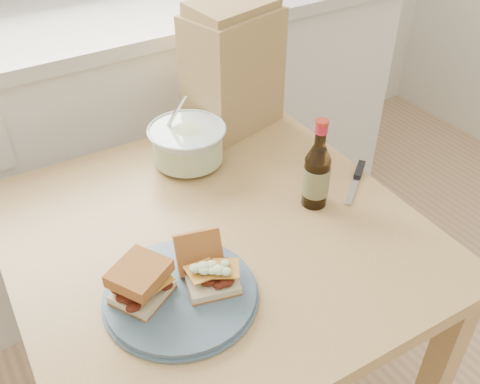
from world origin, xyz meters
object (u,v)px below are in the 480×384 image
plate (181,294)px  coleslaw_bowl (188,146)px  beer_bottle (317,174)px  paper_bag (233,71)px  dining_table (216,264)px

plate → coleslaw_bowl: size_ratio=1.46×
plate → beer_bottle: (0.39, 0.09, 0.07)m
plate → paper_bag: paper_bag is taller
dining_table → plate: 0.23m
dining_table → coleslaw_bowl: bearing=76.0°
paper_bag → plate: bearing=-144.0°
dining_table → paper_bag: size_ratio=2.76×
paper_bag → beer_bottle: bearing=-108.1°
coleslaw_bowl → dining_table: bearing=-106.1°
coleslaw_bowl → beer_bottle: bearing=-61.1°
beer_bottle → paper_bag: size_ratio=0.68×
dining_table → beer_bottle: bearing=-7.7°
coleslaw_bowl → beer_bottle: 0.35m
beer_bottle → paper_bag: paper_bag is taller
plate → beer_bottle: beer_bottle is taller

